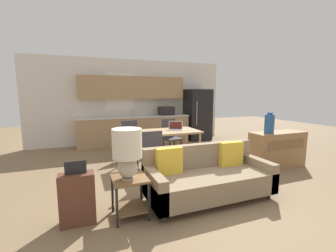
# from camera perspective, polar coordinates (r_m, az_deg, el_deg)

# --- Properties ---
(ground_plane) EXTENTS (20.00, 20.00, 0.00)m
(ground_plane) POSITION_cam_1_polar(r_m,az_deg,el_deg) (3.56, 8.49, -18.72)
(ground_plane) COLOR #7F6647
(wall_back) EXTENTS (6.40, 0.07, 2.70)m
(wall_back) POSITION_cam_1_polar(r_m,az_deg,el_deg) (7.55, -9.12, 6.18)
(wall_back) COLOR silver
(wall_back) RESTS_ON ground_plane
(kitchen_counter) EXTENTS (3.56, 0.65, 2.15)m
(kitchen_counter) POSITION_cam_1_polar(r_m,az_deg,el_deg) (7.29, -8.35, 2.10)
(kitchen_counter) COLOR tan
(kitchen_counter) RESTS_ON ground_plane
(refrigerator) EXTENTS (0.80, 0.77, 1.76)m
(refrigerator) POSITION_cam_1_polar(r_m,az_deg,el_deg) (7.97, 7.51, 2.89)
(refrigerator) COLOR black
(refrigerator) RESTS_ON ground_plane
(dining_table) EXTENTS (1.66, 0.84, 0.78)m
(dining_table) POSITION_cam_1_polar(r_m,az_deg,el_deg) (5.05, -1.51, -1.99)
(dining_table) COLOR tan
(dining_table) RESTS_ON ground_plane
(couch) EXTENTS (1.92, 0.80, 0.82)m
(couch) POSITION_cam_1_polar(r_m,az_deg,el_deg) (3.61, 9.86, -12.63)
(couch) COLOR #3D2D1E
(couch) RESTS_ON ground_plane
(side_table) EXTENTS (0.44, 0.44, 0.53)m
(side_table) POSITION_cam_1_polar(r_m,az_deg,el_deg) (3.08, -9.64, -15.85)
(side_table) COLOR brown
(side_table) RESTS_ON ground_plane
(table_lamp) EXTENTS (0.37, 0.37, 0.65)m
(table_lamp) POSITION_cam_1_polar(r_m,az_deg,el_deg) (2.86, -10.32, -5.97)
(table_lamp) COLOR #B2A893
(table_lamp) RESTS_ON side_table
(credenza) EXTENTS (1.25, 0.46, 0.78)m
(credenza) POSITION_cam_1_polar(r_m,az_deg,el_deg) (5.52, 25.96, -5.36)
(credenza) COLOR olive
(credenza) RESTS_ON ground_plane
(vase) EXTENTS (0.20, 0.20, 0.44)m
(vase) POSITION_cam_1_polar(r_m,az_deg,el_deg) (5.20, 24.36, 0.59)
(vase) COLOR #234C84
(vase) RESTS_ON credenza
(dining_chair_far_right) EXTENTS (0.48, 0.48, 0.95)m
(dining_chair_far_right) POSITION_cam_1_polar(r_m,az_deg,el_deg) (5.97, 0.69, -2.35)
(dining_chair_far_right) COLOR #38383D
(dining_chair_far_right) RESTS_ON ground_plane
(dining_chair_far_left) EXTENTS (0.48, 0.48, 0.95)m
(dining_chair_far_left) POSITION_cam_1_polar(r_m,az_deg,el_deg) (5.65, -9.29, -3.07)
(dining_chair_far_left) COLOR #38383D
(dining_chair_far_left) RESTS_ON ground_plane
(dining_chair_near_left) EXTENTS (0.42, 0.42, 0.95)m
(dining_chair_near_left) POSITION_cam_1_polar(r_m,az_deg,el_deg) (4.19, -4.65, -6.95)
(dining_chair_near_left) COLOR #38383D
(dining_chair_near_left) RESTS_ON ground_plane
(laptop) EXTENTS (0.40, 0.37, 0.20)m
(laptop) POSITION_cam_1_polar(r_m,az_deg,el_deg) (5.17, 1.92, -0.47)
(laptop) COLOR #B7BABC
(laptop) RESTS_ON dining_table
(suitcase) EXTENTS (0.42, 0.22, 0.80)m
(suitcase) POSITION_cam_1_polar(r_m,az_deg,el_deg) (3.11, -22.02, -16.66)
(suitcase) COLOR brown
(suitcase) RESTS_ON ground_plane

